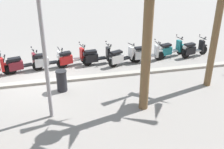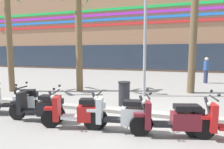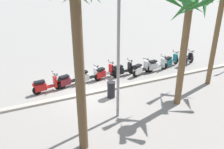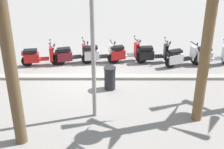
% 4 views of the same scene
% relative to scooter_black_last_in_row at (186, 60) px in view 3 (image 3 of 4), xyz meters
% --- Properties ---
extents(ground_plane, '(200.00, 200.00, 0.00)m').
position_rel_scooter_black_last_in_row_xyz_m(ground_plane, '(8.36, 1.04, -0.45)').
color(ground_plane, gray).
extents(curb_strip, '(60.00, 0.36, 0.12)m').
position_rel_scooter_black_last_in_row_xyz_m(curb_strip, '(8.36, 1.43, -0.39)').
color(curb_strip, gray).
rests_on(curb_strip, ground).
extents(scooter_black_last_in_row, '(1.77, 0.72, 1.17)m').
position_rel_scooter_black_last_in_row_xyz_m(scooter_black_last_in_row, '(0.00, 0.00, 0.00)').
color(scooter_black_last_in_row, black).
rests_on(scooter_black_last_in_row, ground).
extents(scooter_teal_mid_front, '(1.82, 0.79, 1.17)m').
position_rel_scooter_black_last_in_row_xyz_m(scooter_teal_mid_front, '(1.30, -0.25, -0.00)').
color(scooter_teal_mid_front, black).
rests_on(scooter_teal_mid_front, ground).
extents(scooter_silver_far_back, '(1.84, 0.56, 1.17)m').
position_rel_scooter_black_last_in_row_xyz_m(scooter_silver_far_back, '(2.85, 0.08, 0.01)').
color(scooter_silver_far_back, black).
rests_on(scooter_silver_far_back, ground).
extents(scooter_white_lead_nearest, '(1.77, 0.87, 1.04)m').
position_rel_scooter_black_last_in_row_xyz_m(scooter_white_lead_nearest, '(4.24, 0.21, -0.00)').
color(scooter_white_lead_nearest, black).
rests_on(scooter_white_lead_nearest, ground).
extents(scooter_black_mid_centre, '(1.84, 0.57, 1.17)m').
position_rel_scooter_black_last_in_row_xyz_m(scooter_black_mid_centre, '(5.49, -0.14, -0.00)').
color(scooter_black_mid_centre, black).
rests_on(scooter_black_mid_centre, ground).
extents(scooter_red_mid_rear, '(1.80, 0.77, 1.17)m').
position_rel_scooter_black_last_in_row_xyz_m(scooter_red_mid_rear, '(6.83, -0.23, -0.00)').
color(scooter_red_mid_rear, black).
rests_on(scooter_red_mid_rear, ground).
extents(scooter_silver_gap_after_mid, '(1.83, 0.62, 1.04)m').
position_rel_scooter_black_last_in_row_xyz_m(scooter_silver_gap_after_mid, '(8.04, -0.12, 0.01)').
color(scooter_silver_gap_after_mid, black).
rests_on(scooter_silver_gap_after_mid, ground).
extents(scooter_maroon_second_in_line, '(1.81, 0.75, 1.17)m').
position_rel_scooter_black_last_in_row_xyz_m(scooter_maroon_second_in_line, '(9.28, -0.04, -0.01)').
color(scooter_maroon_second_in_line, black).
rests_on(scooter_maroon_second_in_line, ground).
extents(scooter_red_tail_end, '(1.81, 0.60, 1.17)m').
position_rel_scooter_black_last_in_row_xyz_m(scooter_red_tail_end, '(10.77, 0.16, -0.01)').
color(scooter_red_tail_end, black).
rests_on(scooter_red_tail_end, ground).
extents(palm_tree_mid_walkway, '(2.21, 2.24, 5.76)m').
position_rel_scooter_black_last_in_row_xyz_m(palm_tree_mid_walkway, '(4.45, 4.44, 3.80)').
color(palm_tree_mid_walkway, brown).
rests_on(palm_tree_mid_walkway, ground).
extents(palm_tree_near_sign, '(1.93, 1.95, 6.73)m').
position_rel_scooter_black_last_in_row_xyz_m(palm_tree_near_sign, '(10.20, 5.70, 4.54)').
color(palm_tree_near_sign, brown).
rests_on(palm_tree_near_sign, ground).
extents(palm_tree_by_mall_entrance, '(2.52, 2.56, 6.03)m').
position_rel_scooter_black_last_in_row_xyz_m(palm_tree_by_mall_entrance, '(0.98, 3.29, 4.12)').
color(palm_tree_by_mall_entrance, brown).
rests_on(palm_tree_by_mall_entrance, ground).
extents(litter_bin, '(0.48, 0.48, 0.95)m').
position_rel_scooter_black_last_in_row_xyz_m(litter_bin, '(7.46, 2.34, 0.03)').
color(litter_bin, '#232328').
rests_on(litter_bin, ground).
extents(street_lamp, '(0.36, 0.36, 7.62)m').
position_rel_scooter_black_last_in_row_xyz_m(street_lamp, '(7.97, 4.25, 4.12)').
color(street_lamp, '#939399').
rests_on(street_lamp, ground).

